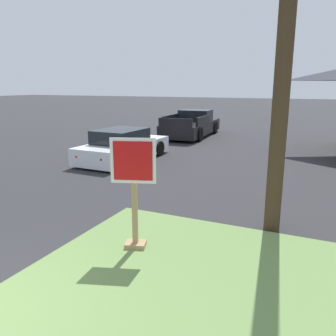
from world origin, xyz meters
The scene contains 5 objects.
grass_corner_patch centered at (2.32, 1.60, 0.04)m, with size 4.83×5.95×0.08m, color #668447.
stop_sign centered at (1.12, 2.88, 1.06)m, with size 0.75×0.38×1.99m.
manhole_cover centered at (0.67, 3.34, 0.01)m, with size 0.70×0.70×0.02m, color black.
parked_sedan_white centered at (-3.23, 9.48, 0.54)m, with size 2.02×4.46×1.25m.
pickup_truck_black centered at (-3.14, 16.91, 0.62)m, with size 2.38×5.66×1.48m.
Camera 1 is at (4.05, -2.06, 2.91)m, focal length 36.96 mm.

